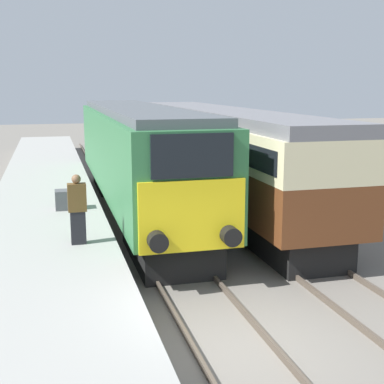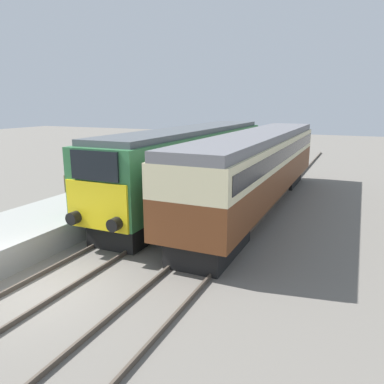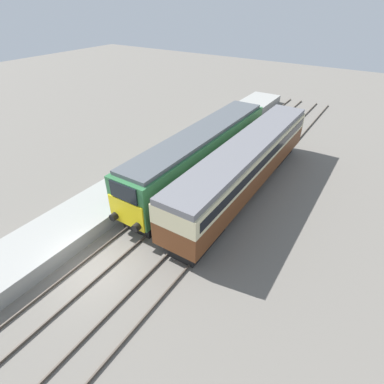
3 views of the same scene
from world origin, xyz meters
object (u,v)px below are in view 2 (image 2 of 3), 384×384
(person_on_platform, at_px, (71,191))
(luggage_crate, at_px, (124,185))
(locomotive, at_px, (193,161))
(passenger_carriage, at_px, (259,163))

(person_on_platform, distance_m, luggage_crate, 3.93)
(luggage_crate, bearing_deg, locomotive, 43.34)
(luggage_crate, bearing_deg, passenger_carriage, 25.53)
(person_on_platform, bearing_deg, passenger_carriage, 49.05)
(locomotive, distance_m, passenger_carriage, 3.42)
(locomotive, distance_m, person_on_platform, 6.84)
(person_on_platform, xyz_separation_m, luggage_crate, (-0.15, 3.89, -0.55))
(person_on_platform, bearing_deg, luggage_crate, 92.16)
(person_on_platform, relative_size, luggage_crate, 2.45)
(locomotive, xyz_separation_m, person_on_platform, (-2.47, -6.36, -0.47))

